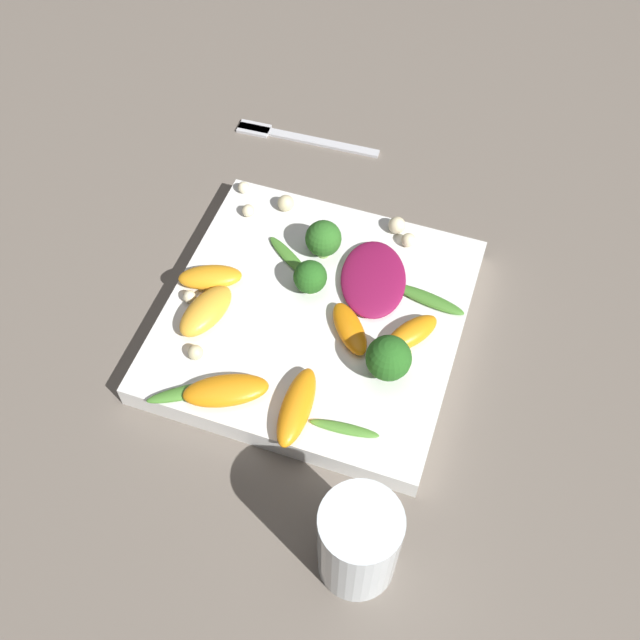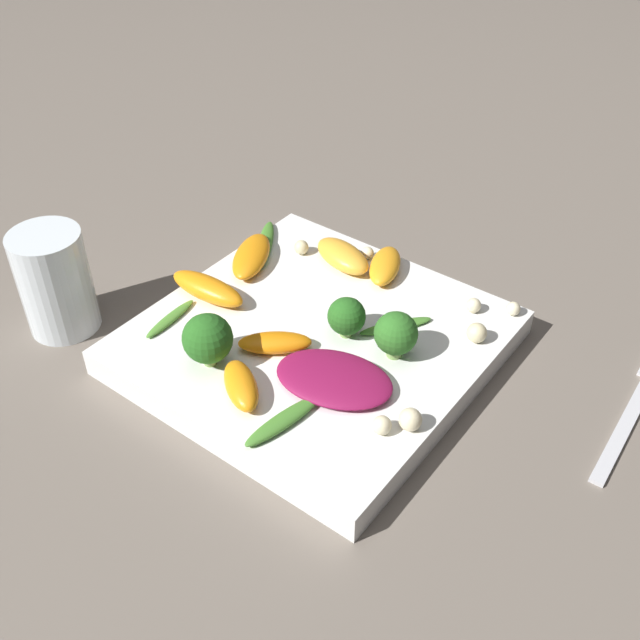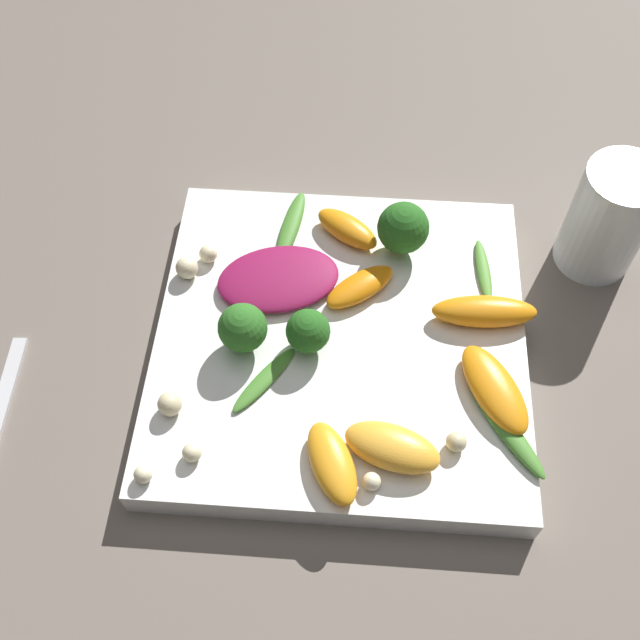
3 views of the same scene
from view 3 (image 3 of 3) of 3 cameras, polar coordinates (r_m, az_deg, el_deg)
ground_plane at (r=0.58m, az=1.52°, el=-2.33°), size 2.40×2.40×0.00m
plate at (r=0.57m, az=1.55°, el=-1.68°), size 0.28×0.28×0.02m
drinking_glass at (r=0.64m, az=21.12°, el=7.19°), size 0.06×0.06×0.10m
radicchio_leaf_0 at (r=0.58m, az=-3.20°, el=3.16°), size 0.11×0.09×0.01m
orange_segment_0 at (r=0.57m, az=12.41°, el=0.64°), size 0.08×0.03×0.02m
orange_segment_1 at (r=0.50m, az=0.67°, el=-10.84°), size 0.05×0.07×0.02m
orange_segment_2 at (r=0.61m, az=1.99°, el=6.97°), size 0.06×0.05×0.02m
orange_segment_3 at (r=0.58m, az=3.06°, el=2.55°), size 0.06×0.06×0.01m
orange_segment_4 at (r=0.54m, az=13.15°, el=-5.13°), size 0.06×0.08×0.02m
orange_segment_5 at (r=0.51m, az=5.52°, el=-9.63°), size 0.07×0.05×0.02m
broccoli_floret_0 at (r=0.59m, az=6.35°, el=6.96°), size 0.04×0.04×0.05m
broccoli_floret_1 at (r=0.54m, az=-5.91°, el=-0.64°), size 0.04×0.04×0.04m
broccoli_floret_2 at (r=0.54m, az=-0.92°, el=-0.88°), size 0.03×0.03×0.04m
arugula_sprig_0 at (r=0.53m, az=14.05°, el=-8.10°), size 0.06×0.08×0.01m
arugula_sprig_1 at (r=0.61m, az=12.34°, el=3.73°), size 0.02×0.06×0.01m
arugula_sprig_2 at (r=0.54m, az=-4.27°, el=-4.55°), size 0.05×0.06×0.01m
arugula_sprig_3 at (r=0.62m, az=-2.21°, el=7.23°), size 0.03×0.07×0.01m
macadamia_nut_0 at (r=0.59m, az=-10.11°, el=3.93°), size 0.02×0.02×0.02m
macadamia_nut_1 at (r=0.52m, az=-9.74°, el=-9.93°), size 0.01×0.01×0.01m
macadamia_nut_2 at (r=0.52m, az=-13.33°, el=-11.38°), size 0.01×0.01×0.01m
macadamia_nut_3 at (r=0.52m, az=10.34°, el=-9.12°), size 0.01×0.01×0.01m
macadamia_nut_4 at (r=0.50m, az=3.95°, el=-12.18°), size 0.01×0.01×0.01m
macadamia_nut_5 at (r=0.53m, az=-11.38°, el=-6.30°), size 0.02×0.02×0.02m
macadamia_nut_6 at (r=0.60m, az=-8.51°, el=5.01°), size 0.01×0.01×0.01m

